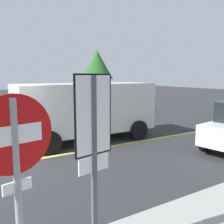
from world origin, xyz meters
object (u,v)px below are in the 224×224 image
at_px(speed_limit_sign, 94,136).
at_px(tree_left_verge, 97,66).
at_px(white_van, 85,108).
at_px(stop_sign, 17,172).

xyz_separation_m(speed_limit_sign, tree_left_verge, (6.27, 11.79, 1.36)).
relative_size(speed_limit_sign, tree_left_verge, 0.61).
distance_m(white_van, tree_left_verge, 7.12).
height_order(white_van, tree_left_verge, tree_left_verge).
bearing_deg(speed_limit_sign, white_van, 65.89).
height_order(stop_sign, tree_left_verge, tree_left_verge).
height_order(speed_limit_sign, tree_left_verge, tree_left_verge).
xyz_separation_m(stop_sign, tree_left_verge, (7.22, 12.06, 1.53)).
relative_size(stop_sign, white_van, 0.45).
bearing_deg(speed_limit_sign, tree_left_verge, 61.98).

